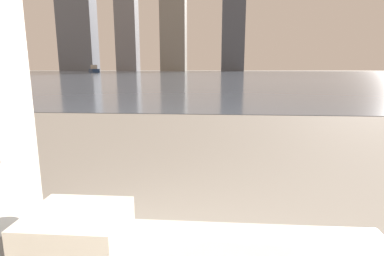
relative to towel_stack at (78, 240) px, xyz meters
The scene contains 5 objects.
towel_stack is the anchor object (origin of this frame).
harbor_water 61.18m from the towel_stack, 89.89° to the left, with size 180.00×110.00×0.01m.
harbor_boat_0 82.24m from the towel_stack, 112.04° to the left, with size 4.30×5.30×1.94m.
skyline_tower_1 122.86m from the towel_stack, 105.94° to the left, with size 7.92×6.30×32.47m.
skyline_tower_3 119.96m from the towel_stack, 86.56° to the left, with size 8.25×8.65×50.54m.
Camera 1 is at (0.25, 0.11, 1.06)m, focal length 28.00 mm.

